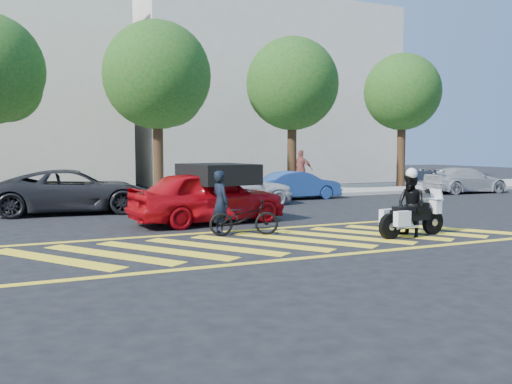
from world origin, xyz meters
name	(u,v)px	position (x,y,z in m)	size (l,w,h in m)	color
ground	(283,241)	(0.00, 0.00, 0.00)	(90.00, 90.00, 0.00)	black
sidewalk	(159,196)	(0.00, 12.00, 0.07)	(60.00, 5.00, 0.15)	#9E998E
crosswalk	(281,241)	(-0.04, 0.00, 0.00)	(12.33, 4.00, 0.01)	yellow
building_right	(262,96)	(9.00, 21.00, 5.50)	(16.00, 8.00, 11.00)	beige
tree_center	(160,79)	(0.13, 12.06, 5.10)	(4.60, 4.60, 7.56)	black
tree_right	(294,88)	(6.63, 12.06, 5.05)	(4.40, 4.40, 7.41)	black
tree_far_right	(403,95)	(13.13, 12.06, 4.94)	(4.00, 4.00, 7.10)	black
officer_bike	(221,203)	(-0.96, 1.56, 0.80)	(0.58, 0.38, 1.60)	black
bicycle	(244,217)	(-0.50, 1.16, 0.45)	(0.60, 1.71, 0.90)	black
police_motorcycle	(411,217)	(3.15, -0.68, 0.49)	(2.06, 0.69, 0.91)	black
officer_moto	(411,205)	(3.14, -0.68, 0.78)	(0.76, 0.59, 1.55)	black
red_convertible	(208,197)	(-0.60, 3.59, 0.77)	(1.81, 4.51, 1.54)	#B1080F
parked_mid_left	(74,191)	(-3.89, 7.80, 0.73)	(2.41, 5.22, 1.45)	black
parked_mid_right	(238,187)	(2.03, 7.80, 0.70)	(1.66, 4.12, 1.40)	#B9B9BD
parked_right	(298,185)	(5.30, 9.09, 0.59)	(1.26, 3.61, 1.19)	navy
parked_far_right	(465,180)	(14.21, 8.67, 0.61)	(1.72, 4.23, 1.23)	#95969C
pedestrian_right	(301,170)	(6.89, 11.78, 1.11)	(1.13, 0.47, 1.93)	#9E4F47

